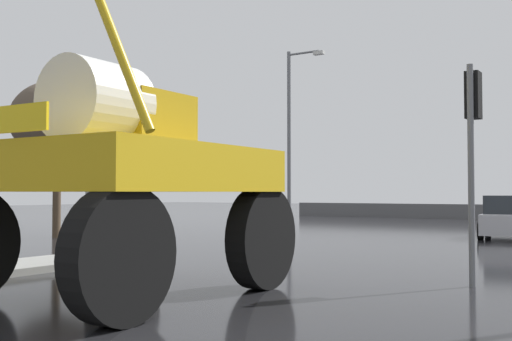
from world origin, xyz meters
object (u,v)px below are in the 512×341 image
sedan_ahead (509,218)px  traffic_signal_near_left (93,155)px  traffic_signal_near_right (473,125)px  bare_tree_left (58,121)px  streetlight_far_left (292,129)px  oversize_sprayer (122,175)px

sedan_ahead → traffic_signal_near_left: (-7.93, -12.26, 1.88)m
sedan_ahead → traffic_signal_near_right: bearing=-179.4°
traffic_signal_near_left → traffic_signal_near_right: (9.67, -0.00, 0.23)m
traffic_signal_near_left → bare_tree_left: size_ratio=0.63×
sedan_ahead → streetlight_far_left: bearing=72.6°
sedan_ahead → traffic_signal_near_right: (1.74, -12.26, 2.11)m
traffic_signal_near_right → oversize_sprayer: bearing=-136.9°
traffic_signal_near_right → bare_tree_left: (-15.53, 3.63, 1.40)m
traffic_signal_near_left → streetlight_far_left: size_ratio=0.43×
traffic_signal_near_right → bare_tree_left: size_ratio=0.68×
traffic_signal_near_left → bare_tree_left: (-5.86, 3.62, 1.63)m
bare_tree_left → oversize_sprayer: bearing=-35.0°
oversize_sprayer → sedan_ahead: (2.69, 16.40, -1.20)m
sedan_ahead → bare_tree_left: 16.65m
oversize_sprayer → sedan_ahead: 16.66m
streetlight_far_left → traffic_signal_near_right: bearing=-50.2°
sedan_ahead → traffic_signal_near_right: size_ratio=1.11×
traffic_signal_near_right → streetlight_far_left: 18.32m
oversize_sprayer → streetlight_far_left: 19.72m
oversize_sprayer → bare_tree_left: bearing=53.1°
bare_tree_left → traffic_signal_near_left: bearing=-31.7°
oversize_sprayer → bare_tree_left: size_ratio=0.92×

